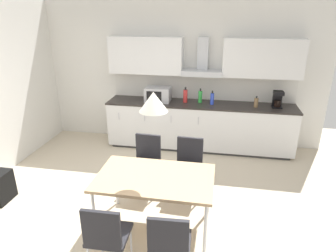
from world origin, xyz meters
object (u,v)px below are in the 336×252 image
bottle_brown (256,103)px  pendant_lamp (153,102)px  coffee_maker (278,99)px  chair_near_left (106,234)px  chair_near_right (169,242)px  bottle_red (185,96)px  microwave (158,94)px  bottle_green (200,97)px  bottle_blue (212,99)px  chair_far_left (147,158)px  dining_table (155,180)px  chair_far_right (189,162)px

bottle_brown → pendant_lamp: size_ratio=0.64×
coffee_maker → chair_near_left: bearing=-121.8°
chair_near_right → pendant_lamp: (-0.32, 0.82, 1.13)m
bottle_red → pendant_lamp: 2.58m
microwave → bottle_green: bearing=4.3°
bottle_blue → bottle_red: bearing=174.3°
coffee_maker → chair_far_left: (-2.05, -1.69, -0.53)m
bottle_blue → chair_near_right: 3.32m
dining_table → chair_far_left: 0.89m
bottle_brown → chair_near_left: bearing=-117.3°
chair_far_left → chair_near_right: (0.63, -1.63, 0.00)m
microwave → pendant_lamp: (0.49, -2.48, 0.60)m
coffee_maker → bottle_green: size_ratio=1.09×
chair_near_left → pendant_lamp: 1.43m
coffee_maker → chair_far_right: size_ratio=0.34×
chair_far_right → chair_near_right: 1.64m
bottle_red → dining_table: size_ratio=0.21×
dining_table → chair_near_right: (0.32, -0.82, -0.15)m
bottle_green → bottle_blue: bottle_green is taller
bottle_red → bottle_blue: (0.51, -0.05, -0.01)m
bottle_blue → pendant_lamp: 2.60m
chair_far_right → chair_near_left: (-0.63, -1.64, 0.00)m
dining_table → chair_near_right: bearing=-68.6°
bottle_red → chair_far_left: bearing=-102.0°
coffee_maker → pendant_lamp: pendant_lamp is taller
bottle_red → chair_near_left: bottle_red is taller
bottle_red → bottle_green: size_ratio=1.08×
chair_near_left → pendant_lamp: pendant_lamp is taller
coffee_maker → bottle_green: (-1.41, 0.03, -0.03)m
coffee_maker → chair_far_right: (-1.42, -1.69, -0.53)m
pendant_lamp → chair_near_left: bearing=-111.0°
chair_far_right → bottle_green: bearing=89.6°
chair_far_left → chair_near_right: same height
microwave → bottle_blue: (1.05, -0.02, -0.03)m
bottle_red → dining_table: bottle_red is taller
bottle_brown → bottle_green: size_ratio=0.75×
microwave → dining_table: bearing=-78.9°
chair_near_left → bottle_green: bearing=79.1°
chair_far_right → chair_far_left: (-0.63, -0.00, 0.00)m
dining_table → chair_near_right: 0.89m
bottle_red → bottle_green: bottle_red is taller
chair_far_left → chair_near_left: same height
bottle_brown → bottle_green: bearing=173.7°
microwave → chair_near_right: microwave is taller
chair_near_left → bottle_blue: bearing=75.0°
chair_far_right → chair_near_right: bearing=-90.0°
dining_table → pendant_lamp: pendant_lamp is taller
bottle_red → coffee_maker: bearing=-0.2°
chair_near_left → chair_far_left: bearing=89.9°
coffee_maker → dining_table: bearing=-124.8°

